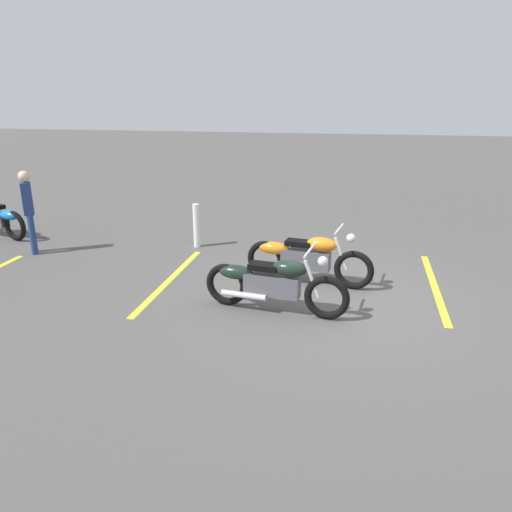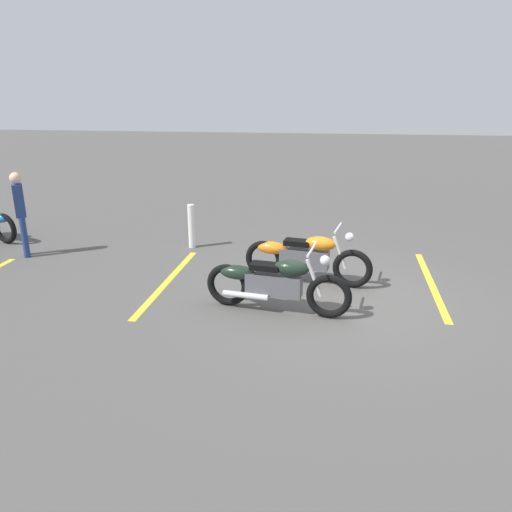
{
  "view_description": "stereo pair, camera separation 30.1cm",
  "coord_description": "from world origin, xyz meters",
  "px_view_note": "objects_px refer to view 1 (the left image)",
  "views": [
    {
      "loc": [
        -0.01,
        7.46,
        3.22
      ],
      "look_at": [
        1.33,
        0.0,
        0.65
      ],
      "focal_mm": 35.06,
      "sensor_mm": 36.0,
      "label": 1
    },
    {
      "loc": [
        0.29,
        7.5,
        3.22
      ],
      "look_at": [
        1.33,
        0.0,
        0.65
      ],
      "focal_mm": 35.06,
      "sensor_mm": 36.0,
      "label": 2
    }
  ],
  "objects_px": {
    "motorcycle_dark_foreground": "(271,282)",
    "bollard_post": "(197,226)",
    "motorcycle_bright_foreground": "(305,257)",
    "bystander_near_row": "(29,208)"
  },
  "relations": [
    {
      "from": "motorcycle_dark_foreground",
      "to": "bollard_post",
      "type": "distance_m",
      "value": 3.54
    },
    {
      "from": "motorcycle_dark_foreground",
      "to": "bollard_post",
      "type": "height_order",
      "value": "motorcycle_dark_foreground"
    },
    {
      "from": "motorcycle_bright_foreground",
      "to": "motorcycle_dark_foreground",
      "type": "distance_m",
      "value": 1.32
    },
    {
      "from": "bystander_near_row",
      "to": "bollard_post",
      "type": "distance_m",
      "value": 3.33
    },
    {
      "from": "motorcycle_dark_foreground",
      "to": "bystander_near_row",
      "type": "relative_size",
      "value": 1.32
    },
    {
      "from": "motorcycle_bright_foreground",
      "to": "bollard_post",
      "type": "xyz_separation_m",
      "value": [
        2.42,
        -1.65,
        -0.0
      ]
    },
    {
      "from": "motorcycle_dark_foreground",
      "to": "bollard_post",
      "type": "relative_size",
      "value": 2.42
    },
    {
      "from": "bollard_post",
      "to": "motorcycle_dark_foreground",
      "type": "bearing_deg",
      "value": 124.83
    },
    {
      "from": "motorcycle_bright_foreground",
      "to": "bystander_near_row",
      "type": "relative_size",
      "value": 1.32
    },
    {
      "from": "motorcycle_dark_foreground",
      "to": "bystander_near_row",
      "type": "bearing_deg",
      "value": 168.54
    }
  ]
}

